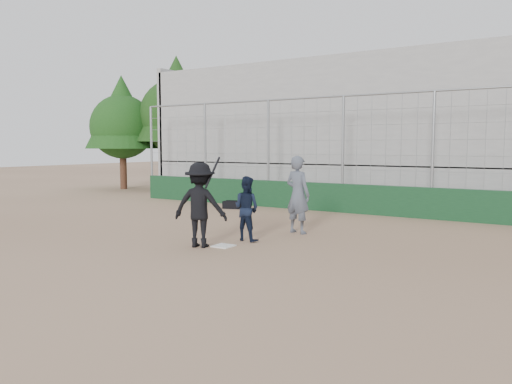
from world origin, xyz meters
The scene contains 10 objects.
ground centered at (0.00, 0.00, 0.00)m, with size 90.00×90.00×0.00m, color brown.
home_plate centered at (0.00, 0.00, 0.01)m, with size 0.44×0.44×0.02m, color white.
backstop centered at (0.00, 7.00, 0.96)m, with size 18.10×0.25×4.04m.
bleachers centered at (0.00, 11.95, 2.92)m, with size 20.25×6.70×6.98m.
tree_left centered at (-11.00, 11.00, 4.39)m, with size 4.48×4.48×7.00m.
tree_right centered at (-13.50, 9.50, 3.76)m, with size 3.84×3.84×6.00m.
batter_at_plate centered at (-0.43, -0.30, 0.97)m, with size 1.41×1.07×2.06m.
catcher_crouched centered at (0.06, 0.87, 0.54)m, with size 0.87×0.73×1.08m.
umpire centered at (0.63, 2.47, 0.92)m, with size 0.75×0.49×1.85m, color #4F5664.
equipment_bag centered at (-3.81, 5.75, 0.14)m, with size 0.69×0.44×0.31m.
Camera 1 is at (6.68, -9.16, 2.32)m, focal length 35.00 mm.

